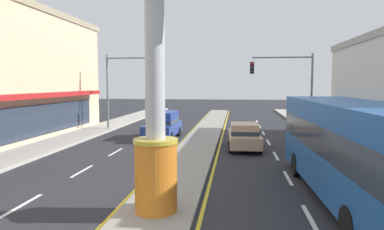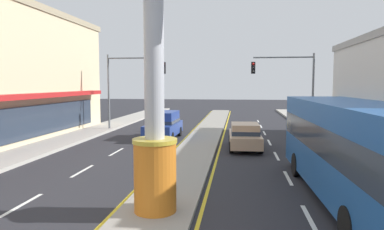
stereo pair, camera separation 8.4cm
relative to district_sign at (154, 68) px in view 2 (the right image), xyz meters
The scene contains 10 objects.
median_strip 14.18m from the district_sign, 90.00° to the left, with size 2.27×52.00×0.14m, color gray.
sidewalk_left 15.28m from the district_sign, 128.26° to the left, with size 2.72×60.00×0.18m, color #ADA89E.
sidewalk_right 15.28m from the district_sign, 51.74° to the left, with size 2.72×60.00×0.18m, color #ADA89E.
lane_markings 12.92m from the district_sign, 90.00° to the left, with size 9.01×52.00×0.01m.
district_sign is the anchor object (origin of this frame).
traffic_light_left_side 18.93m from the district_sign, 109.66° to the left, with size 4.86×0.46×6.20m.
traffic_light_right_side 19.63m from the district_sign, 71.06° to the left, with size 4.86×0.46×6.20m.
bus_near_right_lane 6.76m from the district_sign, 15.36° to the left, with size 2.87×11.27×3.26m.
suv_far_right_lane 14.85m from the district_sign, 101.08° to the left, with size 2.05×4.64×1.90m.
sedan_near_left_lane 11.84m from the district_sign, 75.74° to the left, with size 1.96×4.36×1.53m.
Camera 2 is at (2.37, -5.33, 3.86)m, focal length 32.95 mm.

